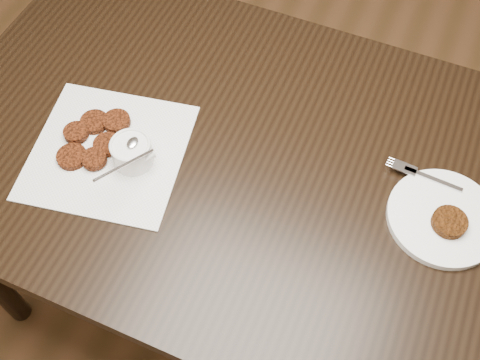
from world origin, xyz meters
name	(u,v)px	position (x,y,z in m)	size (l,w,h in m)	color
floor	(231,331)	(0.00, 0.00, 0.00)	(4.00, 4.00, 0.00)	brown
table	(240,233)	(-0.03, 0.15, 0.38)	(1.35, 0.87, 0.75)	black
napkin	(108,152)	(-0.29, 0.04, 0.75)	(0.32, 0.32, 0.00)	white
sauce_ramekin	(129,144)	(-0.23, 0.04, 0.81)	(0.11, 0.11, 0.12)	silver
patty_cluster	(96,138)	(-0.33, 0.06, 0.76)	(0.20, 0.20, 0.02)	maroon
plate_with_patty	(444,216)	(0.39, 0.16, 0.77)	(0.22, 0.22, 0.03)	white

